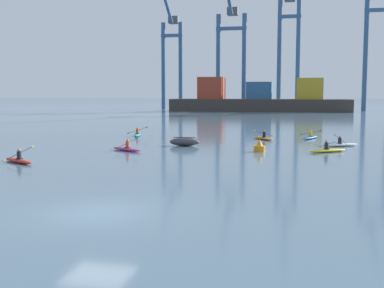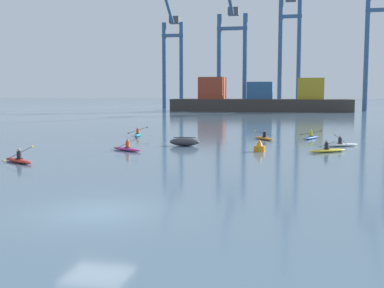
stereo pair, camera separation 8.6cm
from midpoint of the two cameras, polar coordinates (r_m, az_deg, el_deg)
The scene contains 15 objects.
ground_plane at distance 19.31m, azimuth -11.01°, elevation -7.81°, with size 800.00×800.00×0.00m, color slate.
container_barge at distance 123.82m, azimuth 7.77°, elevation 5.09°, with size 43.94×10.27×8.48m.
gantry_crane_west at distance 142.32m, azimuth -2.39°, elevation 10.78°, with size 6.28×16.08×33.11m.
gantry_crane_west_mid at distance 133.05m, azimuth 4.53°, elevation 11.41°, with size 8.13×19.46×33.15m.
gantry_crane_east_mid at distance 138.01m, azimuth 11.18°, elevation 12.20°, with size 6.21×17.29×42.62m.
gantry_crane_east at distance 134.02m, azimuth 20.85°, elevation 11.93°, with size 7.10×17.08×38.76m.
capsized_dinghy at distance 42.32m, azimuth -0.93°, elevation 0.25°, with size 2.65×1.23×0.76m.
channel_buoy at distance 38.61m, azimuth 7.77°, elevation -0.34°, with size 0.90×0.90×1.00m.
kayak_teal at distance 52.49m, azimuth -6.39°, elevation 1.13°, with size 2.17×3.45×1.01m.
kayak_red at distance 34.15m, azimuth -19.54°, elevation -1.77°, with size 3.20×2.32×1.07m.
kayak_orange at distance 48.55m, azimuth 8.27°, elevation 0.71°, with size 2.35×3.18×0.97m.
kayak_yellow at distance 39.22m, azimuth 15.36°, elevation -0.68°, with size 3.12×2.46×0.99m.
kayak_white at distance 43.85m, azimuth 16.81°, elevation -0.04°, with size 3.23×2.24×1.08m.
kayak_magenta at distance 39.12m, azimuth -7.63°, elevation -0.53°, with size 3.20×2.32×1.00m.
kayak_blue at distance 50.34m, azimuth 13.58°, elevation 0.79°, with size 2.10×3.37×0.95m.
Camera 1 is at (7.28, -17.28, 4.56)m, focal length 45.95 mm.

